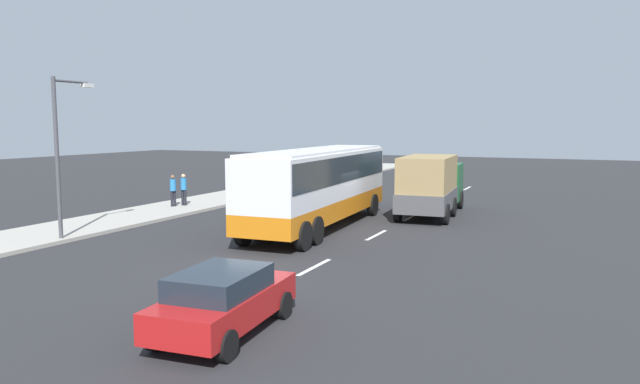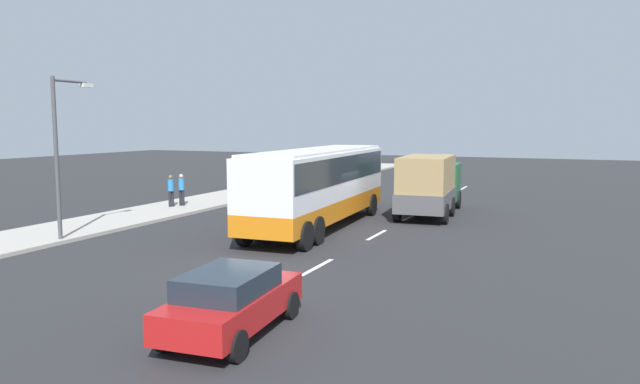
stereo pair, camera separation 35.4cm
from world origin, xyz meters
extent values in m
plane|color=#28282B|center=(0.00, 0.00, 0.00)|extent=(120.00, 120.00, 0.00)
cube|color=#A8A399|center=(0.00, 9.91, 0.07)|extent=(80.00, 4.00, 0.15)
cube|color=white|center=(-12.81, -2.50, 0.00)|extent=(2.40, 0.16, 0.01)
cube|color=white|center=(-7.31, -2.50, 0.00)|extent=(2.40, 0.16, 0.01)
cube|color=white|center=(-1.24, -2.50, 0.00)|extent=(2.40, 0.16, 0.01)
cube|color=white|center=(3.87, -2.50, 0.00)|extent=(2.40, 0.16, 0.01)
cube|color=white|center=(8.56, -2.50, 0.00)|extent=(2.40, 0.16, 0.01)
cube|color=white|center=(18.59, -2.50, 0.00)|extent=(2.40, 0.16, 0.01)
cube|color=orange|center=(-0.66, 0.40, 0.96)|extent=(11.88, 3.22, 0.81)
cube|color=silver|center=(-0.66, 0.40, 2.37)|extent=(11.88, 3.22, 2.01)
cube|color=#1E2833|center=(-0.66, 0.40, 2.67)|extent=(11.65, 3.24, 1.11)
cube|color=#1E2833|center=(5.16, 0.73, 2.47)|extent=(0.25, 2.35, 1.61)
cube|color=silver|center=(-0.66, 0.40, 3.44)|extent=(11.40, 3.04, 0.12)
cylinder|color=black|center=(3.54, 1.87, 0.55)|extent=(1.12, 0.36, 1.10)
cylinder|color=black|center=(3.68, -0.58, 0.55)|extent=(1.12, 0.36, 1.10)
cylinder|color=black|center=(-4.20, 1.43, 0.55)|extent=(1.12, 0.36, 1.10)
cylinder|color=black|center=(-4.06, -1.02, 0.55)|extent=(1.12, 0.36, 1.10)
cylinder|color=black|center=(-5.39, 1.36, 0.55)|extent=(1.12, 0.36, 1.10)
cylinder|color=black|center=(-5.25, -1.09, 0.55)|extent=(1.12, 0.36, 1.10)
cube|color=#19592D|center=(7.73, -2.99, 1.47)|extent=(2.38, 2.50, 1.99)
cube|color=#4C4C4F|center=(4.01, -3.29, 0.93)|extent=(5.04, 2.72, 0.90)
cube|color=#997F51|center=(4.01, -3.29, 2.21)|extent=(4.84, 2.61, 1.66)
cylinder|color=black|center=(7.83, -1.86, 0.48)|extent=(0.98, 0.36, 0.96)
cylinder|color=black|center=(8.01, -4.08, 0.48)|extent=(0.98, 0.36, 0.96)
cylinder|color=black|center=(4.91, -2.10, 0.48)|extent=(0.98, 0.36, 0.96)
cylinder|color=black|center=(5.09, -4.32, 0.48)|extent=(0.98, 0.36, 0.96)
cylinder|color=black|center=(2.38, -2.31, 0.48)|extent=(0.98, 0.36, 0.96)
cylinder|color=black|center=(2.57, -4.53, 0.48)|extent=(0.98, 0.36, 0.96)
cube|color=#B21919|center=(-13.59, -3.28, 0.64)|extent=(4.17, 2.02, 0.65)
cube|color=#1E2833|center=(-13.79, -3.30, 1.21)|extent=(2.34, 1.74, 0.49)
cylinder|color=black|center=(-12.29, -2.36, 0.32)|extent=(0.65, 0.25, 0.64)
cylinder|color=black|center=(-12.16, -3.98, 0.32)|extent=(0.65, 0.25, 0.64)
cylinder|color=black|center=(-15.03, -2.58, 0.32)|extent=(0.65, 0.25, 0.64)
cylinder|color=black|center=(-14.90, -4.20, 0.32)|extent=(0.65, 0.25, 0.64)
cylinder|color=black|center=(1.92, 9.69, 0.58)|extent=(0.14, 0.14, 0.86)
cylinder|color=black|center=(1.88, 9.85, 0.58)|extent=(0.14, 0.14, 0.86)
cylinder|color=#2672B2|center=(1.90, 9.77, 1.33)|extent=(0.32, 0.32, 0.64)
sphere|color=tan|center=(1.90, 9.77, 1.77)|extent=(0.23, 0.23, 0.23)
cylinder|color=black|center=(1.25, 10.08, 0.58)|extent=(0.14, 0.14, 0.85)
cylinder|color=black|center=(1.39, 10.00, 0.58)|extent=(0.14, 0.14, 0.85)
cylinder|color=#2672B2|center=(1.32, 10.04, 1.32)|extent=(0.32, 0.32, 0.64)
sphere|color=brown|center=(1.32, 10.04, 1.75)|extent=(0.23, 0.23, 0.23)
cylinder|color=#47474C|center=(-7.74, 8.28, 3.28)|extent=(0.16, 0.16, 6.26)
cylinder|color=#47474C|center=(-6.90, 8.28, 6.26)|extent=(1.67, 0.10, 0.10)
cube|color=silver|center=(-6.06, 8.28, 6.16)|extent=(0.50, 0.24, 0.16)
camera|label=1|loc=(-24.12, -10.43, 4.59)|focal=33.03mm
camera|label=2|loc=(-24.27, -10.11, 4.59)|focal=33.03mm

